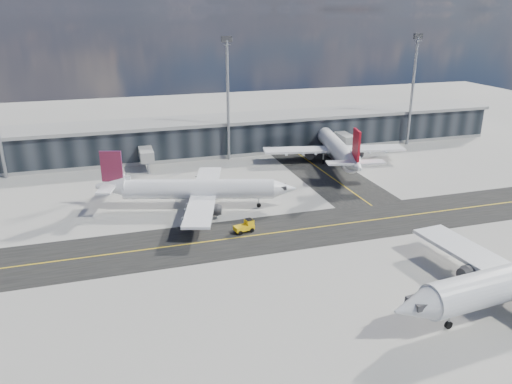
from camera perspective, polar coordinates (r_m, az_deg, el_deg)
The scene contains 8 objects.
ground at distance 79.98m, azimuth 5.34°, elevation -5.53°, with size 300.00×300.00×0.00m, color gray.
taxiway_lanes at distance 90.41m, azimuth 5.09°, elevation -2.39°, with size 180.00×63.00×0.03m.
terminal_concourse at distance 128.27m, azimuth -3.87°, elevation 6.37°, with size 152.00×19.80×8.80m.
floodlight_masts at distance 119.36m, azimuth -3.24°, elevation 10.99°, with size 102.50×0.70×28.90m.
airliner_af at distance 91.86m, azimuth -6.88°, elevation 0.31°, with size 36.12×31.11×10.88m.
airliner_redtail at distance 119.83m, azimuth 9.11°, elevation 5.08°, with size 34.15×39.79×11.85m.
baggage_tug at distance 82.24m, azimuth -1.20°, elevation -3.90°, with size 3.56×2.33×2.06m.
service_van at distance 124.55m, azimuth 9.02°, elevation 4.18°, with size 2.67×5.80×1.61m, color white.
Camera 1 is at (-28.08, -66.46, 34.52)m, focal length 35.00 mm.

